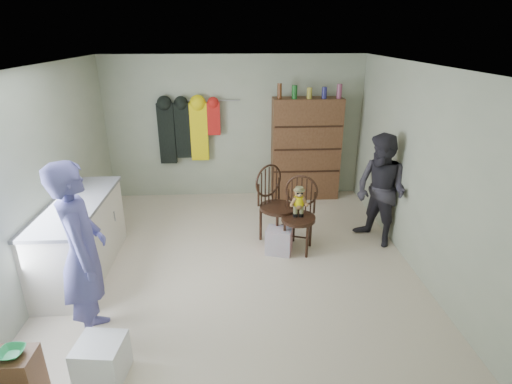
{
  "coord_description": "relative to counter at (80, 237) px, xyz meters",
  "views": [
    {
      "loc": [
        -0.01,
        -4.49,
        2.85
      ],
      "look_at": [
        0.25,
        0.2,
        0.95
      ],
      "focal_mm": 28.0,
      "sensor_mm": 36.0,
      "label": 1
    }
  ],
  "objects": [
    {
      "name": "ground_plane",
      "position": [
        1.95,
        0.0,
        -0.47
      ],
      "size": [
        5.0,
        5.0,
        0.0
      ],
      "primitive_type": "plane",
      "color": "beige",
      "rests_on": "ground"
    },
    {
      "name": "room_walls",
      "position": [
        1.95,
        0.53,
        1.11
      ],
      "size": [
        5.0,
        5.0,
        5.0
      ],
      "color": "#A8AF92",
      "rests_on": "ground"
    },
    {
      "name": "counter",
      "position": [
        0.0,
        0.0,
        0.0
      ],
      "size": [
        0.64,
        1.86,
        0.94
      ],
      "color": "silver",
      "rests_on": "ground"
    },
    {
      "name": "stool",
      "position": [
        0.14,
        -1.94,
        -0.24
      ],
      "size": [
        0.32,
        0.28,
        0.46
      ],
      "primitive_type": "cube",
      "color": "brown",
      "rests_on": "ground"
    },
    {
      "name": "bowl",
      "position": [
        0.14,
        -1.94,
        0.01
      ],
      "size": [
        0.2,
        0.2,
        0.05
      ],
      "primitive_type": "imported",
      "color": "green",
      "rests_on": "stool"
    },
    {
      "name": "plastic_tub",
      "position": [
        0.74,
        -1.74,
        -0.29
      ],
      "size": [
        0.43,
        0.42,
        0.37
      ],
      "primitive_type": "cube",
      "rotation": [
        0.0,
        0.0,
        -0.11
      ],
      "color": "white",
      "rests_on": "ground"
    },
    {
      "name": "chair_front",
      "position": [
        2.8,
        0.4,
        0.14
      ],
      "size": [
        0.59,
        0.59,
        1.05
      ],
      "rotation": [
        0.0,
        0.0,
        -0.33
      ],
      "color": "#3B2114",
      "rests_on": "ground"
    },
    {
      "name": "chair_far",
      "position": [
        2.49,
        0.69,
        0.13
      ],
      "size": [
        0.7,
        0.7,
        1.12
      ],
      "rotation": [
        0.0,
        0.0,
        0.66
      ],
      "color": "#3B2114",
      "rests_on": "ground"
    },
    {
      "name": "striped_bag",
      "position": [
        2.52,
        0.3,
        -0.29
      ],
      "size": [
        0.4,
        0.35,
        0.36
      ],
      "primitive_type": "cube",
      "rotation": [
        0.0,
        0.0,
        -0.28
      ],
      "color": "#E57273",
      "rests_on": "ground"
    },
    {
      "name": "person_left",
      "position": [
        0.51,
        -1.18,
        0.45
      ],
      "size": [
        0.63,
        0.77,
        1.84
      ],
      "primitive_type": "imported",
      "rotation": [
        0.0,
        0.0,
        1.89
      ],
      "color": "#56559C",
      "rests_on": "ground"
    },
    {
      "name": "person_right",
      "position": [
        3.95,
        0.53,
        0.32
      ],
      "size": [
        0.91,
        0.97,
        1.59
      ],
      "primitive_type": "imported",
      "rotation": [
        0.0,
        0.0,
        -1.04
      ],
      "color": "#2D2B33",
      "rests_on": "ground"
    },
    {
      "name": "dresser",
      "position": [
        3.2,
        2.3,
        0.44
      ],
      "size": [
        1.2,
        0.39,
        2.06
      ],
      "color": "brown",
      "rests_on": "ground"
    },
    {
      "name": "coat_rack",
      "position": [
        1.12,
        2.38,
        0.78
      ],
      "size": [
        1.42,
        0.12,
        1.09
      ],
      "color": "#99999E",
      "rests_on": "ground"
    }
  ]
}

